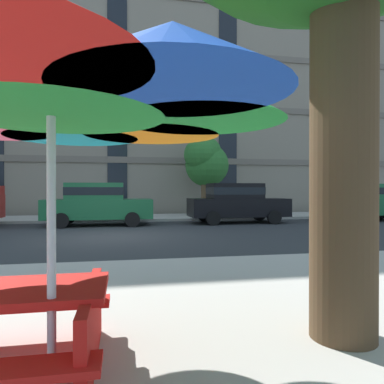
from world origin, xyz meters
name	(u,v)px	position (x,y,z in m)	size (l,w,h in m)	color
ground_plane	(111,237)	(0.00, 0.00, 0.00)	(120.00, 120.00, 0.00)	#2D3033
sidewalk_far	(117,218)	(0.00, 6.80, 0.06)	(56.00, 3.60, 0.12)	#B2ADA3
apartment_building	(119,80)	(0.00, 14.99, 9.60)	(45.69, 12.08, 19.20)	gray
sedan_green	(98,203)	(-0.70, 3.70, 0.95)	(4.40, 1.98, 1.78)	#195933
sedan_black	(237,202)	(5.38, 3.70, 0.95)	(4.40, 1.98, 1.78)	black
sedan_green_midblock	(367,201)	(12.01, 3.70, 0.95)	(4.40, 1.98, 1.78)	#195933
street_tree_middle	(205,160)	(4.71, 7.14, 3.13)	(2.52, 2.45, 4.39)	brown
patio_umbrella	(51,88)	(-0.05, -9.00, 2.19)	(3.30, 3.30, 2.45)	silver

